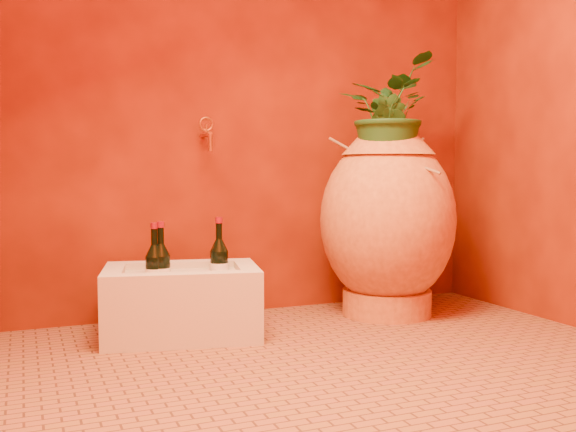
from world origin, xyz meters
name	(u,v)px	position (x,y,z in m)	size (l,w,h in m)	color
floor	(344,362)	(0.00, 0.00, 0.00)	(2.50, 2.50, 0.00)	brown
wall_back	(254,68)	(0.00, 1.00, 1.25)	(2.50, 0.02, 2.50)	#551304
amphora	(388,219)	(0.58, 0.65, 0.48)	(0.89, 0.89, 0.97)	#D5873C
stone_basin	(182,303)	(-0.48, 0.62, 0.15)	(0.74, 0.58, 0.31)	beige
wine_bottle_a	(161,271)	(-0.56, 0.63, 0.29)	(0.08, 0.08, 0.34)	black
wine_bottle_b	(155,272)	(-0.59, 0.64, 0.29)	(0.08, 0.08, 0.33)	black
wine_bottle_c	(219,266)	(-0.29, 0.66, 0.29)	(0.08, 0.08, 0.35)	black
wall_tap	(207,133)	(-0.27, 0.91, 0.91)	(0.07, 0.15, 0.17)	#AA6627
plant_main	(387,112)	(0.56, 0.64, 1.01)	(0.50, 0.44, 0.56)	#1B4D1E
plant_side	(385,135)	(0.53, 0.59, 0.90)	(0.21, 0.17, 0.38)	#1B4D1E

